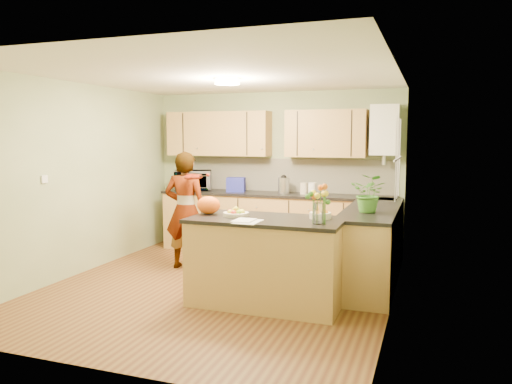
% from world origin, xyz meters
% --- Properties ---
extents(floor, '(4.50, 4.50, 0.00)m').
position_xyz_m(floor, '(0.00, 0.00, 0.00)').
color(floor, '#532D17').
rests_on(floor, ground).
extents(ceiling, '(4.00, 4.50, 0.02)m').
position_xyz_m(ceiling, '(0.00, 0.00, 2.50)').
color(ceiling, silver).
rests_on(ceiling, wall_back).
extents(wall_back, '(4.00, 0.02, 2.50)m').
position_xyz_m(wall_back, '(0.00, 2.25, 1.25)').
color(wall_back, gray).
rests_on(wall_back, floor).
extents(wall_front, '(4.00, 0.02, 2.50)m').
position_xyz_m(wall_front, '(0.00, -2.25, 1.25)').
color(wall_front, gray).
rests_on(wall_front, floor).
extents(wall_left, '(0.02, 4.50, 2.50)m').
position_xyz_m(wall_left, '(-2.00, 0.00, 1.25)').
color(wall_left, gray).
rests_on(wall_left, floor).
extents(wall_right, '(0.02, 4.50, 2.50)m').
position_xyz_m(wall_right, '(2.00, 0.00, 1.25)').
color(wall_right, gray).
rests_on(wall_right, floor).
extents(back_counter, '(3.64, 0.62, 0.94)m').
position_xyz_m(back_counter, '(0.10, 1.95, 0.47)').
color(back_counter, '#A47841').
rests_on(back_counter, floor).
extents(right_counter, '(0.62, 2.24, 0.94)m').
position_xyz_m(right_counter, '(1.70, 0.85, 0.47)').
color(right_counter, '#A47841').
rests_on(right_counter, floor).
extents(splashback, '(3.60, 0.02, 0.52)m').
position_xyz_m(splashback, '(0.10, 2.23, 1.20)').
color(splashback, silver).
rests_on(splashback, back_counter).
extents(upper_cabinets, '(3.20, 0.34, 0.70)m').
position_xyz_m(upper_cabinets, '(-0.18, 2.08, 1.85)').
color(upper_cabinets, '#A47841').
rests_on(upper_cabinets, wall_back).
extents(boiler, '(0.40, 0.30, 0.86)m').
position_xyz_m(boiler, '(1.70, 2.09, 1.90)').
color(boiler, white).
rests_on(boiler, wall_back).
extents(window_right, '(0.01, 1.30, 1.05)m').
position_xyz_m(window_right, '(1.99, 0.60, 1.55)').
color(window_right, white).
rests_on(window_right, wall_right).
extents(light_switch, '(0.02, 0.09, 0.09)m').
position_xyz_m(light_switch, '(-1.99, -0.60, 1.30)').
color(light_switch, white).
rests_on(light_switch, wall_left).
extents(ceiling_lamp, '(0.30, 0.30, 0.07)m').
position_xyz_m(ceiling_lamp, '(0.00, 0.30, 2.46)').
color(ceiling_lamp, '#FFEABF').
rests_on(ceiling_lamp, ceiling).
extents(peninsula_island, '(1.64, 0.84, 0.94)m').
position_xyz_m(peninsula_island, '(0.71, -0.34, 0.47)').
color(peninsula_island, '#A47841').
rests_on(peninsula_island, floor).
extents(fruit_dish, '(0.28, 0.28, 0.10)m').
position_xyz_m(fruit_dish, '(0.36, -0.34, 0.98)').
color(fruit_dish, beige).
rests_on(fruit_dish, peninsula_island).
extents(orange_bowl, '(0.23, 0.23, 0.13)m').
position_xyz_m(orange_bowl, '(1.26, -0.19, 1.00)').
color(orange_bowl, beige).
rests_on(orange_bowl, peninsula_island).
extents(flower_vase, '(0.25, 0.25, 0.46)m').
position_xyz_m(flower_vase, '(1.31, -0.52, 1.24)').
color(flower_vase, silver).
rests_on(flower_vase, peninsula_island).
extents(orange_bag, '(0.32, 0.29, 0.20)m').
position_xyz_m(orange_bag, '(0.01, -0.29, 1.04)').
color(orange_bag, orange).
rests_on(orange_bag, peninsula_island).
extents(papers, '(0.24, 0.33, 0.01)m').
position_xyz_m(papers, '(0.61, -0.64, 0.95)').
color(papers, silver).
rests_on(papers, peninsula_island).
extents(violinist, '(0.63, 0.46, 1.61)m').
position_xyz_m(violinist, '(-0.80, 0.70, 0.80)').
color(violinist, '#E7AC8D').
rests_on(violinist, floor).
extents(violin, '(0.64, 0.56, 0.16)m').
position_xyz_m(violin, '(-0.60, 0.48, 1.28)').
color(violin, '#531005').
rests_on(violin, violinist).
extents(microwave, '(0.68, 0.59, 0.32)m').
position_xyz_m(microwave, '(-1.30, 1.94, 1.10)').
color(microwave, white).
rests_on(microwave, back_counter).
extents(blue_box, '(0.32, 0.26, 0.22)m').
position_xyz_m(blue_box, '(-0.55, 1.94, 1.05)').
color(blue_box, '#212699').
rests_on(blue_box, back_counter).
extents(kettle, '(0.18, 0.18, 0.33)m').
position_xyz_m(kettle, '(0.23, 1.96, 1.07)').
color(kettle, '#BBBBC0').
rests_on(kettle, back_counter).
extents(jar_cream, '(0.14, 0.14, 0.17)m').
position_xyz_m(jar_cream, '(0.54, 1.97, 1.03)').
color(jar_cream, beige).
rests_on(jar_cream, back_counter).
extents(jar_white, '(0.16, 0.16, 0.18)m').
position_xyz_m(jar_white, '(0.69, 1.92, 1.03)').
color(jar_white, white).
rests_on(jar_white, back_counter).
extents(potted_plant, '(0.47, 0.43, 0.44)m').
position_xyz_m(potted_plant, '(1.70, 0.42, 1.16)').
color(potted_plant, '#3B7828').
rests_on(potted_plant, right_counter).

